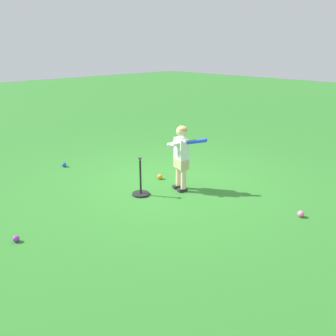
# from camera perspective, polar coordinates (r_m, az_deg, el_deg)

# --- Properties ---
(ground_plane) EXTENTS (40.00, 40.00, 0.00)m
(ground_plane) POSITION_cam_1_polar(r_m,az_deg,el_deg) (6.45, -0.16, -2.26)
(ground_plane) COLOR #2D7528
(child_batter) EXTENTS (0.51, 0.48, 1.08)m
(child_batter) POSITION_cam_1_polar(r_m,az_deg,el_deg) (5.93, 2.12, 2.46)
(child_batter) COLOR #232328
(child_batter) RESTS_ON ground
(play_ball_midfield) EXTENTS (0.09, 0.09, 0.09)m
(play_ball_midfield) POSITION_cam_1_polar(r_m,az_deg,el_deg) (7.54, -15.80, 0.52)
(play_ball_midfield) COLOR blue
(play_ball_midfield) RESTS_ON ground
(play_ball_near_batter) EXTENTS (0.09, 0.09, 0.09)m
(play_ball_near_batter) POSITION_cam_1_polar(r_m,az_deg,el_deg) (5.51, 19.90, -6.71)
(play_ball_near_batter) COLOR pink
(play_ball_near_batter) RESTS_ON ground
(play_ball_far_left) EXTENTS (0.08, 0.08, 0.08)m
(play_ball_far_left) POSITION_cam_1_polar(r_m,az_deg,el_deg) (4.95, -22.50, -10.10)
(play_ball_far_left) COLOR purple
(play_ball_far_left) RESTS_ON ground
(play_ball_by_bucket) EXTENTS (0.09, 0.09, 0.09)m
(play_ball_by_bucket) POSITION_cam_1_polar(r_m,az_deg,el_deg) (6.59, -1.27, -1.35)
(play_ball_by_bucket) COLOR orange
(play_ball_by_bucket) RESTS_ON ground
(batting_tee) EXTENTS (0.28, 0.28, 0.62)m
(batting_tee) POSITION_cam_1_polar(r_m,az_deg,el_deg) (5.91, -4.25, -3.23)
(batting_tee) COLOR black
(batting_tee) RESTS_ON ground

